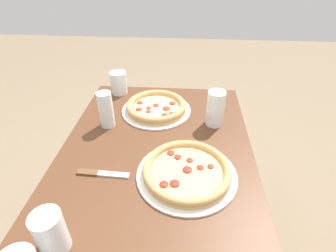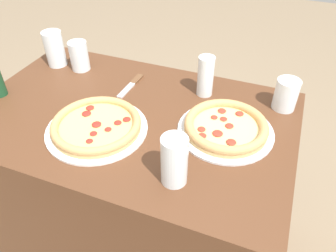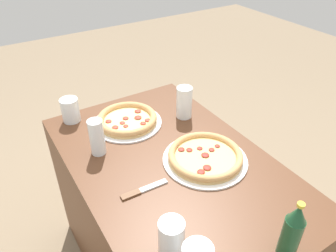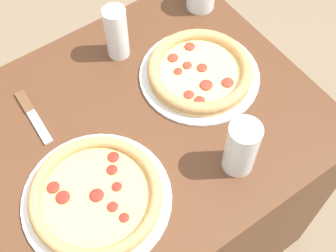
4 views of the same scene
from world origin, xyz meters
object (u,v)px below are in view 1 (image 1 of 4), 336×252
at_px(pizza_veggie, 187,171).
at_px(knife, 101,173).
at_px(glass_mango_juice, 51,234).
at_px(pizza_pepperoni, 156,107).
at_px(glass_orange_juice, 215,110).
at_px(glass_iced_tea, 106,112).
at_px(glass_water, 119,84).

height_order(pizza_veggie, knife, pizza_veggie).
bearing_deg(glass_mango_juice, pizza_pepperoni, -15.33).
bearing_deg(knife, glass_orange_juice, -50.55).
relative_size(pizza_pepperoni, glass_iced_tea, 2.05).
bearing_deg(pizza_veggie, pizza_pepperoni, 20.11).
relative_size(glass_orange_juice, knife, 0.85).
bearing_deg(pizza_pepperoni, glass_mango_juice, 164.67).
bearing_deg(glass_water, pizza_veggie, -147.66).
height_order(pizza_pepperoni, glass_orange_juice, glass_orange_juice).
bearing_deg(pizza_veggie, knife, 93.06).
bearing_deg(pizza_veggie, glass_iced_tea, 51.41).
bearing_deg(glass_orange_juice, knife, 129.45).
xyz_separation_m(glass_water, glass_iced_tea, (-0.29, -0.02, 0.02)).
xyz_separation_m(pizza_veggie, glass_mango_juice, (-0.28, 0.33, 0.03)).
distance_m(pizza_pepperoni, glass_water, 0.27).
distance_m(glass_iced_tea, knife, 0.30).
distance_m(pizza_pepperoni, knife, 0.44).
bearing_deg(pizza_pepperoni, knife, 160.89).
xyz_separation_m(pizza_pepperoni, glass_mango_juice, (-0.68, 0.19, 0.03)).
relative_size(glass_iced_tea, knife, 0.86).
bearing_deg(glass_iced_tea, glass_water, 3.32).
bearing_deg(glass_mango_juice, pizza_veggie, -50.34).
relative_size(glass_mango_juice, knife, 0.68).
relative_size(pizza_veggie, knife, 1.88).
height_order(pizza_pepperoni, pizza_veggie, pizza_pepperoni).
bearing_deg(knife, glass_mango_juice, 171.00).
bearing_deg(knife, glass_iced_tea, 9.64).
relative_size(glass_water, knife, 0.63).
height_order(glass_orange_juice, glass_mango_juice, glass_orange_juice).
height_order(pizza_veggie, glass_orange_juice, glass_orange_juice).
bearing_deg(glass_iced_tea, knife, -170.36).
height_order(pizza_pepperoni, knife, pizza_pepperoni).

